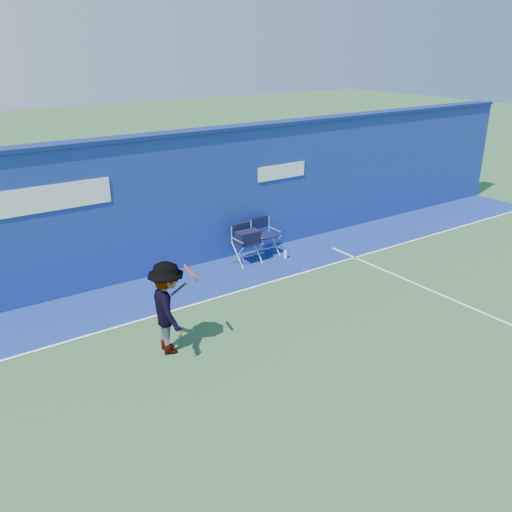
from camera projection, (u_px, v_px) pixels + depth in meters
ground at (290, 385)px, 8.24m from camera, size 80.00×80.00×0.00m
stadium_wall at (142, 207)px, 11.64m from camera, size 24.00×0.50×3.08m
out_of_bounds_strip at (169, 290)px, 11.37m from camera, size 24.00×1.80×0.01m
court_lines at (267, 366)px, 8.69m from camera, size 24.00×12.00×0.01m
directors_chair_left at (247, 247)px, 12.65m from camera, size 0.55×0.51×0.92m
directors_chair_right at (265, 244)px, 13.15m from camera, size 0.54×0.49×0.91m
water_bottle at (286, 254)px, 13.00m from camera, size 0.07×0.07×0.21m
tennis_player at (168, 308)px, 8.87m from camera, size 0.93×1.12×1.60m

